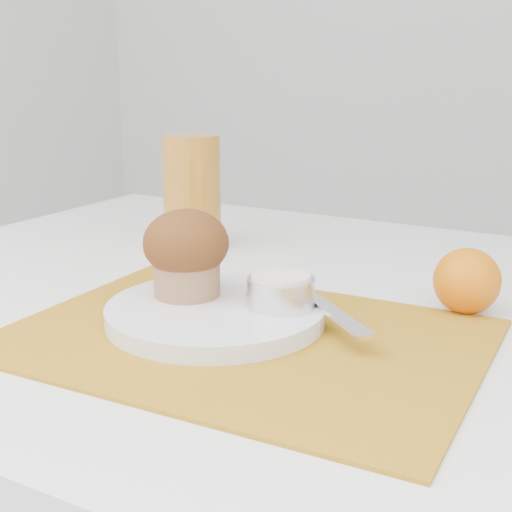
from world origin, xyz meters
The scene contains 10 objects.
placemat centered at (-0.04, -0.08, 0.75)m, with size 0.42×0.31×0.00m, color #AE7618.
plate centered at (-0.08, -0.07, 0.76)m, with size 0.21×0.21×0.02m, color white.
ramekin centered at (-0.03, -0.04, 0.78)m, with size 0.07×0.07×0.03m, color silver.
cream centered at (-0.03, -0.04, 0.80)m, with size 0.06×0.06×0.01m, color white.
raspberry_near centered at (-0.05, -0.01, 0.78)m, with size 0.02×0.02×0.02m, color #5D0206.
raspberry_far centered at (-0.05, -0.04, 0.78)m, with size 0.02×0.02×0.02m, color #5E0219.
butter_knife centered at (0.01, -0.02, 0.77)m, with size 0.18×0.01×0.00m, color white.
orange centered at (0.12, 0.09, 0.78)m, with size 0.07×0.07×0.07m, color orange.
juice_glass centered at (-0.27, 0.17, 0.83)m, with size 0.08×0.08×0.15m, color #C07A24.
muffin centered at (-0.12, -0.05, 0.82)m, with size 0.09×0.09×0.09m.
Camera 1 is at (0.27, -0.61, 1.00)m, focal length 50.00 mm.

